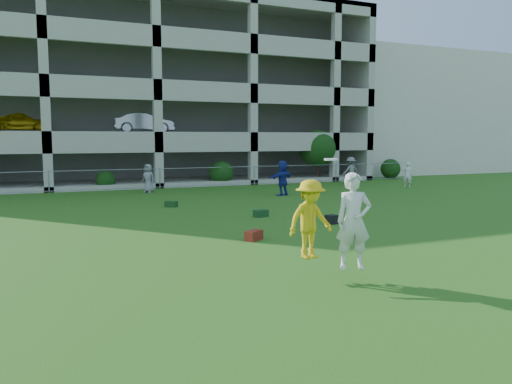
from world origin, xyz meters
name	(u,v)px	position (x,y,z in m)	size (l,w,h in m)	color
ground	(332,262)	(0.00, 0.00, 0.00)	(100.00, 100.00, 0.00)	#235114
stucco_building	(387,116)	(23.00, 28.00, 5.00)	(16.00, 14.00, 10.00)	beige
bystander_c	(148,178)	(-1.05, 17.03, 0.77)	(0.75, 0.49, 1.54)	gray
bystander_d	(283,178)	(5.01, 12.94, 0.90)	(1.67, 0.53, 1.80)	navy
bystander_e	(407,175)	(13.76, 13.87, 0.76)	(0.56, 0.37, 1.53)	silver
bystander_f	(351,171)	(11.57, 16.60, 0.88)	(1.13, 0.65, 1.75)	slate
bag_red_a	(254,235)	(-0.72, 3.08, 0.14)	(0.55, 0.30, 0.28)	#601A10
bag_green_c	(261,213)	(1.19, 6.96, 0.13)	(0.50, 0.35, 0.26)	#143915
crate_d	(332,219)	(2.82, 4.60, 0.15)	(0.35, 0.35, 0.30)	black
bag_green_g	(171,204)	(-1.26, 10.91, 0.12)	(0.50, 0.30, 0.25)	#163714
frisbee_contest	(327,220)	(-0.92, -1.26, 1.26)	(1.73, 1.16, 2.25)	gold
parking_garage	(133,96)	(-0.01, 27.70, 6.01)	(30.00, 14.00, 12.00)	#9E998C
fence	(160,178)	(0.00, 19.00, 0.61)	(36.06, 0.06, 1.20)	gray
shrub_row	(230,161)	(4.59, 19.70, 1.51)	(34.38, 2.52, 3.50)	#163D11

